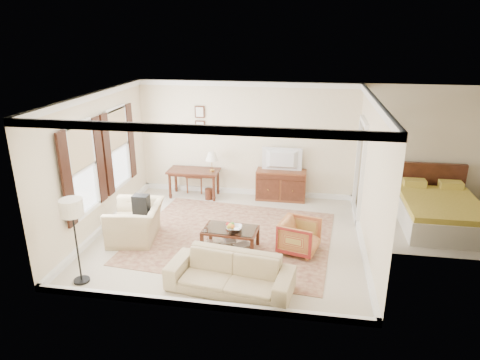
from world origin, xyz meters
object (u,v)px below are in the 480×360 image
(tv, at_px, (282,153))
(sideboard, at_px, (281,185))
(striped_armchair, at_px, (299,235))
(coffee_table, at_px, (230,233))
(sofa, at_px, (230,268))
(club_armchair, at_px, (135,216))
(writing_desk, at_px, (194,174))

(tv, bearing_deg, sideboard, -90.00)
(striped_armchair, bearing_deg, sideboard, 27.09)
(sideboard, xyz_separation_m, coffee_table, (-0.78, -2.76, -0.04))
(coffee_table, distance_m, sofa, 1.40)
(striped_armchair, height_order, club_armchair, club_armchair)
(tv, relative_size, club_armchair, 0.81)
(club_armchair, bearing_deg, striped_armchair, 82.44)
(coffee_table, bearing_deg, sofa, -79.60)
(coffee_table, bearing_deg, club_armchair, 176.85)
(writing_desk, relative_size, striped_armchair, 1.80)
(writing_desk, height_order, striped_armchair, striped_armchair)
(tv, relative_size, striped_armchair, 1.30)
(tv, distance_m, club_armchair, 3.88)
(tv, distance_m, striped_armchair, 2.83)
(tv, xyz_separation_m, striped_armchair, (0.55, -2.63, -0.87))
(writing_desk, xyz_separation_m, sofa, (1.69, -3.98, -0.19))
(sideboard, relative_size, sofa, 0.60)
(coffee_table, distance_m, striped_armchair, 1.33)
(sideboard, bearing_deg, tv, -90.00)
(writing_desk, relative_size, sideboard, 1.05)
(coffee_table, relative_size, club_armchair, 0.94)
(club_armchair, bearing_deg, sofa, 48.96)
(writing_desk, relative_size, club_armchair, 1.13)
(writing_desk, xyz_separation_m, tv, (2.21, 0.14, 0.63))
(club_armchair, bearing_deg, coffee_table, 79.35)
(sofa, bearing_deg, club_armchair, 154.71)
(striped_armchair, bearing_deg, writing_desk, 63.20)
(tv, xyz_separation_m, club_armchair, (-2.76, -2.63, -0.73))
(writing_desk, xyz_separation_m, striped_armchair, (2.76, -2.50, -0.24))
(sofa, bearing_deg, coffee_table, 108.64)
(coffee_table, bearing_deg, sideboard, 74.30)
(sideboard, height_order, coffee_table, sideboard)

